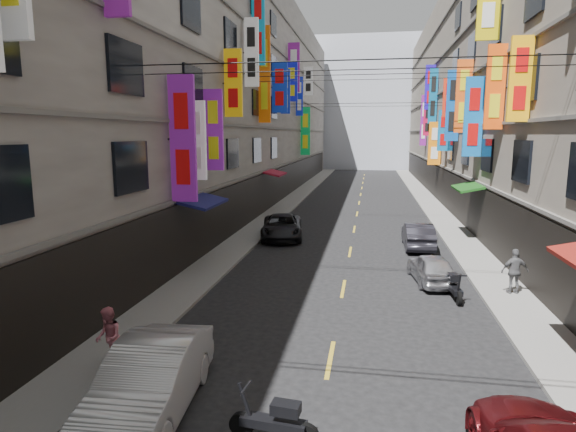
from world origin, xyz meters
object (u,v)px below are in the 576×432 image
at_px(car_left_far, 282,227).
at_px(pedestrian_lfar, 108,338).
at_px(car_left_mid, 150,381).
at_px(car_right_mid, 431,268).
at_px(scooter_crossing, 275,421).
at_px(scooter_far_right, 454,287).
at_px(pedestrian_rfar, 515,271).
at_px(car_right_far, 418,235).

relative_size(car_left_far, pedestrian_lfar, 3.14).
bearing_deg(car_left_mid, car_right_mid, 51.69).
distance_m(scooter_crossing, pedestrian_lfar, 5.11).
bearing_deg(car_left_mid, car_left_far, 86.48).
xyz_separation_m(scooter_crossing, scooter_far_right, (4.77, 9.16, 0.00)).
bearing_deg(scooter_crossing, pedestrian_rfar, -29.00).
bearing_deg(pedestrian_rfar, scooter_crossing, 45.23).
height_order(car_left_mid, pedestrian_lfar, pedestrian_lfar).
bearing_deg(car_right_mid, pedestrian_lfar, 37.97).
bearing_deg(pedestrian_rfar, car_left_mid, 34.46).
bearing_deg(car_left_mid, scooter_far_right, 44.08).
bearing_deg(scooter_far_right, car_right_far, -90.43).
height_order(car_right_mid, pedestrian_lfar, pedestrian_lfar).
xyz_separation_m(car_right_mid, pedestrian_rfar, (2.77, -1.24, 0.36)).
bearing_deg(car_left_far, scooter_crossing, -88.98).
height_order(car_left_mid, car_right_mid, car_left_mid).
relative_size(car_right_far, pedestrian_lfar, 2.65).
xyz_separation_m(scooter_crossing, pedestrian_rfar, (6.96, 9.81, 0.51)).
bearing_deg(car_right_mid, pedestrian_rfar, 148.47).
bearing_deg(scooter_crossing, car_right_mid, -14.40).
height_order(scooter_far_right, pedestrian_rfar, pedestrian_rfar).
distance_m(car_right_far, pedestrian_lfar, 17.43).
distance_m(car_right_mid, pedestrian_lfar, 12.58).
relative_size(car_left_far, car_right_far, 1.19).
relative_size(car_left_mid, car_left_far, 0.96).
xyz_separation_m(scooter_far_right, car_left_far, (-8.01, 9.12, 0.23)).
height_order(scooter_crossing, car_left_far, car_left_far).
xyz_separation_m(car_right_mid, car_right_far, (0.02, 6.05, 0.08)).
relative_size(car_left_mid, car_right_mid, 1.33).
relative_size(scooter_far_right, car_left_mid, 0.39).
relative_size(car_right_mid, pedestrian_rfar, 2.10).
height_order(scooter_far_right, car_left_far, car_left_far).
bearing_deg(car_right_mid, car_right_far, -97.68).
relative_size(scooter_crossing, car_left_mid, 0.39).
xyz_separation_m(scooter_far_right, car_left_mid, (-7.54, -8.70, 0.32)).
distance_m(car_left_mid, car_left_far, 17.83).
height_order(scooter_crossing, scooter_far_right, same).
bearing_deg(pedestrian_lfar, scooter_far_right, 91.16).
distance_m(car_right_mid, car_right_far, 6.06).
relative_size(scooter_crossing, scooter_far_right, 1.00).
height_order(car_left_mid, pedestrian_rfar, pedestrian_rfar).
xyz_separation_m(car_right_far, pedestrian_rfar, (2.75, -7.29, 0.28)).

